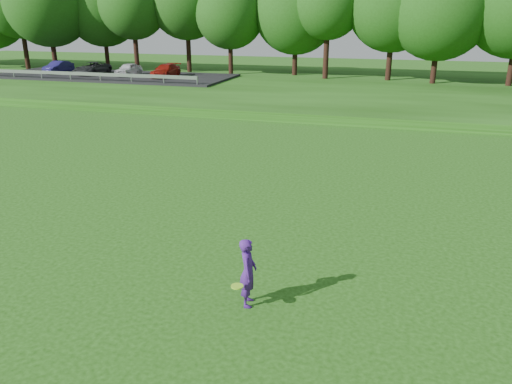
# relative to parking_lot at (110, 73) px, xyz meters

# --- Properties ---
(ground) EXTENTS (140.00, 140.00, 0.00)m
(ground) POSITION_rel_parking_lot_xyz_m (23.89, -32.80, -1.01)
(ground) COLOR #1A440D
(ground) RESTS_ON ground
(berm) EXTENTS (130.00, 30.00, 0.60)m
(berm) POSITION_rel_parking_lot_xyz_m (23.89, 1.20, -0.71)
(berm) COLOR #1A440D
(berm) RESTS_ON ground
(walking_path) EXTENTS (130.00, 1.60, 0.04)m
(walking_path) POSITION_rel_parking_lot_xyz_m (23.89, -12.80, -0.99)
(walking_path) COLOR gray
(walking_path) RESTS_ON ground
(parking_lot) EXTENTS (24.00, 9.00, 1.38)m
(parking_lot) POSITION_rel_parking_lot_xyz_m (0.00, 0.00, 0.00)
(parking_lot) COLOR black
(parking_lot) RESTS_ON berm
(woman) EXTENTS (0.51, 0.96, 1.64)m
(woman) POSITION_rel_parking_lot_xyz_m (24.93, -34.27, -0.18)
(woman) COLOR #461B7D
(woman) RESTS_ON ground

